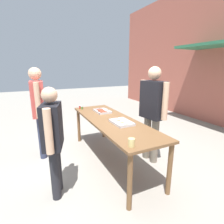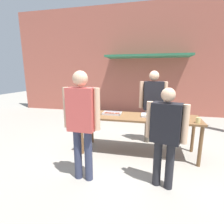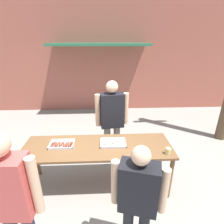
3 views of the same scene
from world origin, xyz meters
The scene contains 10 objects.
ground_plane centered at (0.00, 0.00, 0.00)m, with size 24.00×24.00×0.00m, color gray.
serving_table centered at (0.00, 0.00, 0.76)m, with size 2.53×0.79×0.85m.
food_tray_sausages centered at (-0.61, 0.05, 0.87)m, with size 0.41×0.29×0.04m.
food_tray_buns centered at (0.27, 0.06, 0.87)m, with size 0.44×0.30×0.06m.
condiment_jar_mustard centered at (-1.14, -0.29, 0.89)m, with size 0.06×0.06×0.07m.
condiment_jar_ketchup centered at (-1.05, -0.27, 0.89)m, with size 0.06×0.06×0.07m.
beer_cup centered at (1.12, -0.27, 0.90)m, with size 0.09×0.09×0.11m.
person_server_behind_table centered at (0.28, 0.71, 1.08)m, with size 0.67×0.31×1.82m.
person_customer_holding_hotdog centered at (-0.81, -1.21, 1.08)m, with size 0.62×0.25×1.81m.
person_customer_with_cup centered at (0.49, -1.12, 0.93)m, with size 0.59×0.34×1.57m.
Camera 1 is at (2.82, -1.36, 1.82)m, focal length 28.00 mm.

